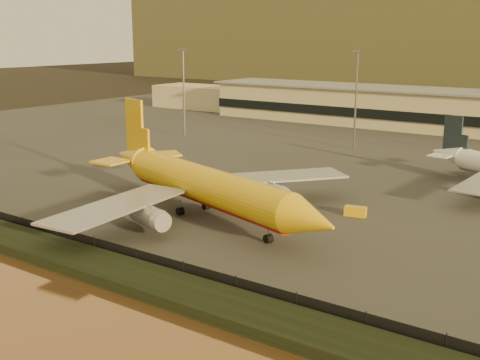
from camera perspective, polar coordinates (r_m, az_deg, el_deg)
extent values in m
plane|color=black|center=(90.80, -4.89, -5.41)|extent=(900.00, 900.00, 0.00)
cube|color=black|center=(79.14, -12.89, -8.10)|extent=(320.00, 7.00, 1.40)
cube|color=#2D2D2D|center=(172.38, 15.83, 3.24)|extent=(320.00, 220.00, 0.20)
cube|color=black|center=(81.45, -10.82, -6.91)|extent=(300.00, 0.05, 2.20)
cube|color=tan|center=(199.82, 18.86, 6.16)|extent=(160.00, 22.00, 12.00)
cube|color=black|center=(189.29, 17.86, 5.55)|extent=(160.00, 0.60, 3.00)
cube|color=gray|center=(199.18, 19.00, 7.96)|extent=(164.00, 24.00, 0.60)
cube|color=tan|center=(247.21, -2.62, 7.80)|extent=(50.00, 18.00, 9.00)
cylinder|color=slate|center=(178.87, -5.35, 8.13)|extent=(0.50, 0.50, 25.00)
cube|color=slate|center=(178.13, -5.44, 12.20)|extent=(2.20, 2.20, 0.40)
cylinder|color=slate|center=(160.48, 10.92, 7.33)|extent=(0.50, 0.50, 25.00)
cube|color=slate|center=(159.65, 11.12, 11.86)|extent=(2.20, 2.20, 0.40)
cube|color=brown|center=(450.21, 9.64, 13.13)|extent=(260.00, 160.00, 55.00)
cylinder|color=#DAA50B|center=(97.72, -3.14, -0.49)|extent=(40.41, 17.58, 5.85)
cylinder|color=#A91309|center=(97.97, -3.13, -1.07)|extent=(38.95, 16.02, 4.56)
cone|color=#DAA50B|center=(79.69, 6.80, -3.83)|extent=(9.25, 7.92, 5.85)
cone|color=#DAA50B|center=(118.86, -10.09, 2.07)|extent=(11.40, 8.58, 5.85)
cube|color=#DAA50B|center=(116.78, -9.96, 5.08)|extent=(6.05, 2.28, 10.23)
cube|color=#DAA50B|center=(119.61, -7.12, 2.46)|extent=(7.80, 7.78, 0.35)
cube|color=#DAA50B|center=(114.25, -12.17, 1.74)|extent=(5.70, 5.63, 0.35)
cube|color=gray|center=(108.11, 3.34, 0.32)|extent=(22.10, 24.58, 0.35)
cylinder|color=gray|center=(104.02, 2.76, -1.11)|extent=(7.40, 5.07, 3.22)
cube|color=gray|center=(91.37, -11.61, -2.42)|extent=(9.95, 25.87, 0.35)
cylinder|color=gray|center=(91.08, -8.63, -3.39)|extent=(7.40, 5.07, 3.22)
cylinder|color=black|center=(87.32, 2.70, -5.57)|extent=(1.53, 1.36, 1.29)
cylinder|color=slate|center=(87.11, 2.70, -5.16)|extent=(0.22, 0.22, 2.63)
cylinder|color=black|center=(101.03, -5.70, -2.95)|extent=(1.53, 1.36, 1.29)
cylinder|color=slate|center=(100.84, -5.70, -2.59)|extent=(0.22, 0.22, 2.63)
cylinder|color=black|center=(103.79, -3.23, -2.46)|extent=(1.53, 1.36, 1.29)
cylinder|color=slate|center=(103.60, -3.24, -2.10)|extent=(0.22, 0.22, 2.63)
cone|color=white|center=(137.13, 19.11, 2.36)|extent=(8.75, 7.09, 4.26)
cube|color=#1A2530|center=(135.82, 19.53, 4.23)|extent=(4.40, 2.28, 7.45)
cube|color=white|center=(139.23, 20.80, 2.51)|extent=(5.87, 5.86, 0.26)
cube|color=white|center=(132.81, 18.46, 2.20)|extent=(4.71, 4.52, 0.26)
cube|color=#DAA50B|center=(101.65, 10.89, -2.94)|extent=(3.79, 2.24, 1.60)
cube|color=white|center=(129.74, -5.35, 0.92)|extent=(4.63, 2.68, 1.96)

